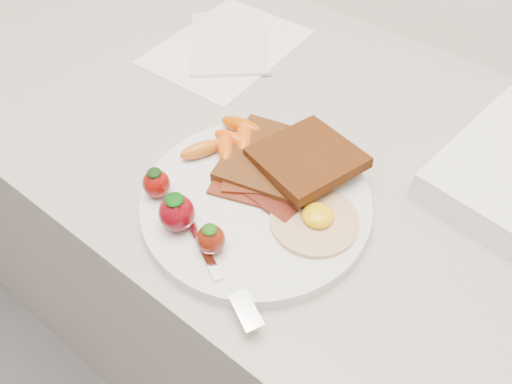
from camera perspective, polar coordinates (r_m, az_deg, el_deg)
The scene contains 11 objects.
counter at distance 1.03m, azimuth 5.54°, elevation -13.06°, with size 2.00×0.60×0.90m, color gray.
plate at distance 0.59m, azimuth 0.00°, elevation -1.21°, with size 0.27×0.27×0.02m, color silver.
toast_lower at distance 0.61m, azimuth 2.18°, elevation 3.72°, with size 0.12×0.12×0.01m, color #431B0D.
toast_upper at distance 0.60m, azimuth 5.81°, elevation 3.91°, with size 0.11×0.11×0.01m, color black.
fried_egg at distance 0.56m, azimuth 6.79°, elevation -3.09°, with size 0.13×0.13×0.02m.
bacon_strips at distance 0.58m, azimuth 0.05°, elevation -0.13°, with size 0.11×0.08×0.01m.
baby_carrots at distance 0.63m, azimuth -2.98°, elevation 6.06°, with size 0.07×0.11×0.02m.
strawberries at distance 0.55m, azimuth -8.80°, elevation -2.10°, with size 0.13×0.05×0.05m.
fork at distance 0.52m, azimuth -4.13°, elevation -9.04°, with size 0.16×0.08×0.00m.
paper_sheet at distance 0.85m, azimuth -3.36°, elevation 16.25°, with size 0.18×0.25×0.00m, color white.
notepad at distance 0.85m, azimuth -3.08°, elevation 16.71°, with size 0.12×0.18×0.01m, color silver.
Camera 1 is at (0.22, 1.27, 1.36)m, focal length 35.00 mm.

